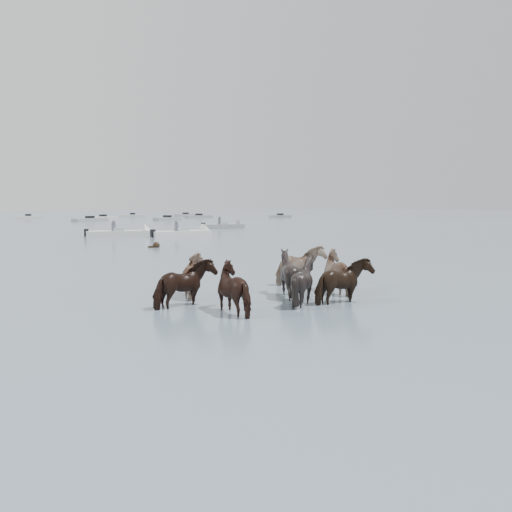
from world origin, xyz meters
TOP-DOWN VIEW (x-y plane):
  - ground at (0.00, 0.00)m, footprint 400.00×400.00m
  - pony_herd at (0.73, -0.04)m, footprint 6.59×4.27m
  - swimming_pony at (4.85, 17.65)m, footprint 0.72×0.44m
  - motorboat_c at (7.46, 28.94)m, footprint 5.65×3.19m
  - motorboat_d at (11.54, 26.11)m, footprint 5.46×1.85m
  - motorboat_e at (21.45, 36.05)m, footprint 5.09×2.65m

SIDE VIEW (x-z plane):
  - ground at x=0.00m, z-range 0.00..0.00m
  - swimming_pony at x=4.85m, z-range -0.12..0.32m
  - motorboat_c at x=7.46m, z-range -0.73..1.19m
  - motorboat_d at x=11.54m, z-range -0.73..1.19m
  - motorboat_e at x=21.45m, z-range -0.73..1.19m
  - pony_herd at x=0.73m, z-range -0.24..1.27m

